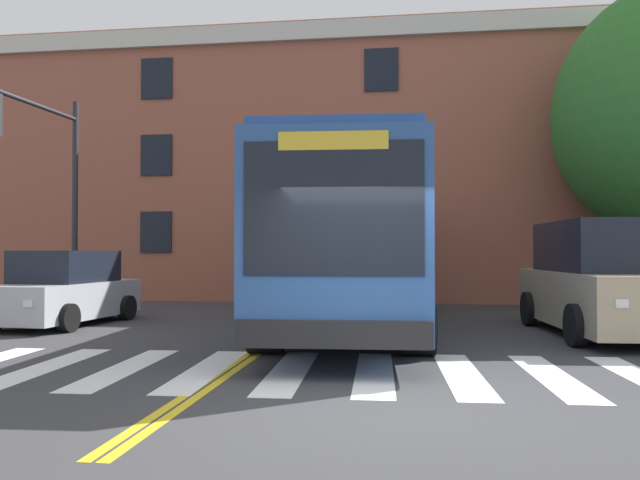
{
  "coord_description": "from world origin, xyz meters",
  "views": [
    {
      "loc": [
        0.32,
        -6.67,
        1.67
      ],
      "look_at": [
        -1.4,
        6.06,
        1.91
      ],
      "focal_mm": 35.0,
      "sensor_mm": 36.0,
      "label": 1
    }
  ],
  "objects_px": {
    "city_bus": "(348,241)",
    "car_silver_near_lane": "(65,290)",
    "traffic_light_far_corner": "(45,165)",
    "car_tan_far_lane": "(598,281)"
  },
  "relations": [
    {
      "from": "city_bus",
      "to": "car_silver_near_lane",
      "type": "distance_m",
      "value": 6.59
    },
    {
      "from": "traffic_light_far_corner",
      "to": "car_silver_near_lane",
      "type": "bearing_deg",
      "value": -46.56
    },
    {
      "from": "car_tan_far_lane",
      "to": "traffic_light_far_corner",
      "type": "xyz_separation_m",
      "value": [
        -13.12,
        1.92,
        2.86
      ]
    },
    {
      "from": "car_silver_near_lane",
      "to": "car_tan_far_lane",
      "type": "bearing_deg",
      "value": -1.41
    },
    {
      "from": "city_bus",
      "to": "car_silver_near_lane",
      "type": "bearing_deg",
      "value": -176.91
    },
    {
      "from": "car_silver_near_lane",
      "to": "car_tan_far_lane",
      "type": "height_order",
      "value": "car_tan_far_lane"
    },
    {
      "from": "car_silver_near_lane",
      "to": "car_tan_far_lane",
      "type": "xyz_separation_m",
      "value": [
        11.57,
        -0.28,
        0.29
      ]
    },
    {
      "from": "city_bus",
      "to": "traffic_light_far_corner",
      "type": "distance_m",
      "value": 8.39
    },
    {
      "from": "city_bus",
      "to": "car_tan_far_lane",
      "type": "relative_size",
      "value": 2.27
    },
    {
      "from": "city_bus",
      "to": "traffic_light_far_corner",
      "type": "xyz_separation_m",
      "value": [
        -8.04,
        1.29,
        2.03
      ]
    }
  ]
}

